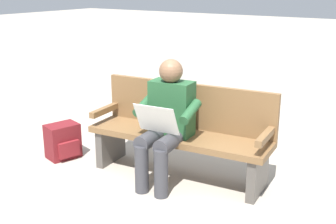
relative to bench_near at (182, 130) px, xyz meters
The scene contains 4 objects.
ground_plane 0.46m from the bench_near, 95.77° to the left, with size 40.00×40.00×0.00m, color #A89E8E.
bench_near is the anchor object (origin of this frame).
person_seated 0.29m from the bench_near, 84.65° to the left, with size 0.60×0.60×1.18m.
backpack 1.37m from the bench_near, 15.35° to the left, with size 0.35×0.39×0.38m.
Camera 1 is at (-2.09, 3.33, 1.86)m, focal length 46.30 mm.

